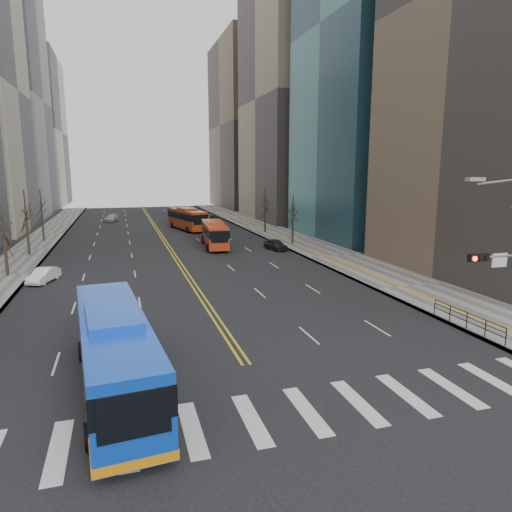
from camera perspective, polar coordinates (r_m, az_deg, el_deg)
ground at (r=19.51m, az=2.97°, el=-19.22°), size 220.00×220.00×0.00m
sidewalk_right at (r=65.90m, az=4.22°, el=2.24°), size 7.00×130.00×0.15m
sidewalk_left at (r=62.60m, az=-26.30°, el=0.71°), size 5.00×130.00×0.15m
crosswalk at (r=19.50m, az=2.97°, el=-19.21°), size 26.70×4.00×0.01m
centerline at (r=71.80m, az=-11.89°, el=2.68°), size 0.55×100.00×0.01m
office_towers at (r=85.80m, az=-13.28°, el=19.94°), size 83.00×134.00×58.00m
pedestrian_railing at (r=31.00m, az=24.87°, el=-7.02°), size 0.06×6.06×1.02m
street_trees at (r=50.71m, az=-18.23°, el=4.67°), size 35.20×47.20×7.60m
blue_bus at (r=21.37m, az=-17.25°, el=-11.11°), size 4.00×13.14×3.74m
red_bus_near at (r=58.62m, az=-5.20°, el=2.96°), size 3.42×10.80×3.38m
red_bus_far at (r=76.18m, az=-8.64°, el=4.76°), size 5.10×11.80×3.64m
car_white at (r=44.23m, az=-25.04°, el=-2.18°), size 2.58×4.12×1.28m
car_dark_mid at (r=56.41m, az=2.47°, el=1.44°), size 2.35×4.18×1.34m
car_silver at (r=92.06m, az=-17.62°, el=4.54°), size 3.11×4.96×1.34m
car_dark_far at (r=87.51m, az=-5.36°, el=4.67°), size 2.64×4.73×1.25m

